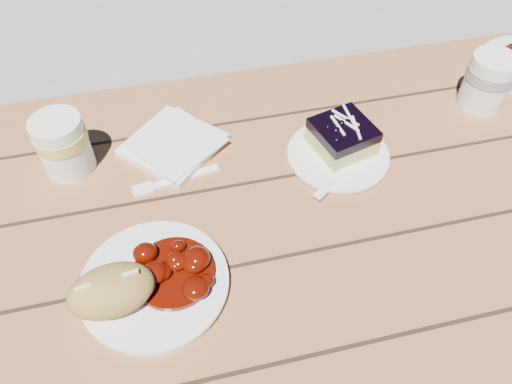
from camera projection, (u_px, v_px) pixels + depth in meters
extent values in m
plane|color=gray|center=(303.00, 370.00, 1.41)|extent=(60.00, 60.00, 0.00)
cube|color=brown|center=(333.00, 214.00, 0.86)|extent=(2.00, 0.80, 0.05)
cube|color=brown|center=(251.00, 104.00, 1.48)|extent=(1.80, 0.25, 0.04)
cube|color=brown|center=(470.00, 121.00, 1.78)|extent=(0.06, 0.06, 0.42)
cylinder|color=white|center=(155.00, 284.00, 0.73)|extent=(0.21, 0.21, 0.02)
ellipsoid|color=#AA8641|center=(111.00, 291.00, 0.68)|extent=(0.13, 0.09, 0.06)
cylinder|color=white|center=(338.00, 156.00, 0.90)|extent=(0.18, 0.18, 0.01)
cube|color=tan|center=(342.00, 141.00, 0.90)|extent=(0.12, 0.12, 0.03)
cube|color=black|center=(344.00, 130.00, 0.88)|extent=(0.12, 0.12, 0.02)
cylinder|color=white|center=(487.00, 82.00, 0.97)|extent=(0.09, 0.09, 0.11)
cube|color=white|center=(173.00, 145.00, 0.92)|extent=(0.21, 0.21, 0.01)
cylinder|color=white|center=(63.00, 145.00, 0.85)|extent=(0.09, 0.09, 0.11)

